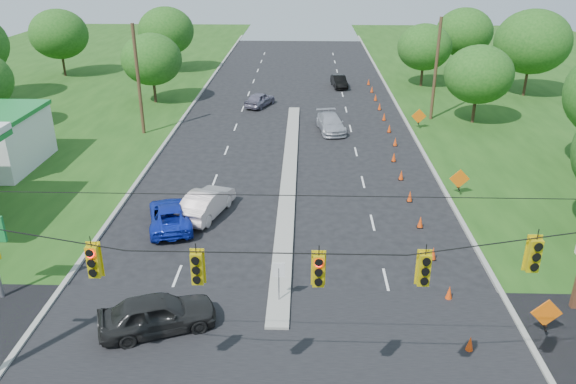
{
  "coord_description": "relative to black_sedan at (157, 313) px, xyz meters",
  "views": [
    {
      "loc": [
        1.06,
        -14.82,
        14.62
      ],
      "look_at": [
        0.22,
        11.88,
        2.8
      ],
      "focal_mm": 35.0,
      "sensor_mm": 36.0,
      "label": 1
    }
  ],
  "objects": [
    {
      "name": "tree_9",
      "position": [
        20.87,
        30.06,
        3.53
      ],
      "size": [
        5.88,
        5.88,
        6.86
      ],
      "color": "black",
      "rests_on": "ground"
    },
    {
      "name": "work_sign_2",
      "position": [
        15.67,
        28.06,
        0.29
      ],
      "size": [
        1.27,
        0.58,
        1.37
      ],
      "color": "black",
      "rests_on": "ground"
    },
    {
      "name": "signal_span",
      "position": [
        4.82,
        -4.94,
        4.16
      ],
      "size": [
        25.6,
        0.32,
        9.0
      ],
      "color": "#422D1C",
      "rests_on": "ground"
    },
    {
      "name": "tree_4",
      "position": [
        -23.13,
        48.06,
        4.15
      ],
      "size": [
        6.72,
        6.72,
        7.84
      ],
      "color": "black",
      "rests_on": "ground"
    },
    {
      "name": "utility_pole_far_left",
      "position": [
        -7.63,
        26.06,
        3.69
      ],
      "size": [
        0.28,
        0.28,
        9.0
      ],
      "primitive_type": "cylinder",
      "color": "#422D1C",
      "rests_on": "ground"
    },
    {
      "name": "cone_4",
      "position": [
        12.48,
        13.06,
        -0.46
      ],
      "size": [
        0.32,
        0.32,
        0.7
      ],
      "primitive_type": "cone",
      "color": "#EC440E",
      "rests_on": "ground"
    },
    {
      "name": "cone_5",
      "position": [
        12.48,
        16.56,
        -0.46
      ],
      "size": [
        0.32,
        0.32,
        0.7
      ],
      "primitive_type": "cone",
      "color": "#EC440E",
      "rests_on": "ground"
    },
    {
      "name": "cone_9",
      "position": [
        13.08,
        30.56,
        -0.46
      ],
      "size": [
        0.32,
        0.32,
        0.7
      ],
      "primitive_type": "cone",
      "color": "#EC440E",
      "rests_on": "ground"
    },
    {
      "name": "silver_car_far",
      "position": [
        8.11,
        27.25,
        -0.09
      ],
      "size": [
        2.72,
        5.16,
        1.43
      ],
      "primitive_type": "imported",
      "rotation": [
        0.0,
        0.0,
        0.15
      ],
      "color": "#A7A9B4",
      "rests_on": "ground"
    },
    {
      "name": "tree_5",
      "position": [
        -9.13,
        36.06,
        3.53
      ],
      "size": [
        5.88,
        5.88,
        6.86
      ],
      "color": "black",
      "rests_on": "ground"
    },
    {
      "name": "tree_12",
      "position": [
        18.87,
        44.06,
        3.53
      ],
      "size": [
        5.88,
        5.88,
        6.86
      ],
      "color": "black",
      "rests_on": "ground"
    },
    {
      "name": "cone_12",
      "position": [
        13.08,
        41.06,
        -0.46
      ],
      "size": [
        0.32,
        0.32,
        0.7
      ],
      "primitive_type": "cone",
      "color": "#EC440E",
      "rests_on": "ground"
    },
    {
      "name": "cone_6",
      "position": [
        12.48,
        20.06,
        -0.46
      ],
      "size": [
        0.32,
        0.32,
        0.7
      ],
      "primitive_type": "cone",
      "color": "#EC440E",
      "rests_on": "ground"
    },
    {
      "name": "curb_right",
      "position": [
        14.97,
        26.06,
        -0.81
      ],
      "size": [
        0.25,
        110.0,
        0.16
      ],
      "primitive_type": "cube",
      "color": "gray",
      "rests_on": "ground"
    },
    {
      "name": "black_sedan",
      "position": [
        0.0,
        0.0,
        0.0
      ],
      "size": [
        5.1,
        3.44,
        1.61
      ],
      "primitive_type": "imported",
      "rotation": [
        0.0,
        0.0,
        1.93
      ],
      "color": "black",
      "rests_on": "ground"
    },
    {
      "name": "cone_3",
      "position": [
        12.48,
        9.56,
        -0.46
      ],
      "size": [
        0.32,
        0.32,
        0.7
      ],
      "primitive_type": "cone",
      "color": "#EC440E",
      "rests_on": "ground"
    },
    {
      "name": "work_sign_0",
      "position": [
        15.67,
        0.06,
        0.29
      ],
      "size": [
        1.27,
        0.58,
        1.37
      ],
      "color": "black",
      "rests_on": "ground"
    },
    {
      "name": "work_sign_1",
      "position": [
        15.67,
        14.06,
        0.29
      ],
      "size": [
        1.27,
        0.58,
        1.37
      ],
      "color": "black",
      "rests_on": "ground"
    },
    {
      "name": "utility_pole_far_right",
      "position": [
        17.37,
        31.06,
        3.69
      ],
      "size": [
        0.28,
        0.28,
        9.0
      ],
      "primitive_type": "cylinder",
      "color": "#422D1C",
      "rests_on": "ground"
    },
    {
      "name": "cone_13",
      "position": [
        13.08,
        44.56,
        -0.46
      ],
      "size": [
        0.32,
        0.32,
        0.7
      ],
      "primitive_type": "cone",
      "color": "#EC440E",
      "rests_on": "ground"
    },
    {
      "name": "cone_7",
      "position": [
        13.08,
        23.56,
        -0.46
      ],
      "size": [
        0.32,
        0.32,
        0.7
      ],
      "primitive_type": "cone",
      "color": "#EC440E",
      "rests_on": "ground"
    },
    {
      "name": "tree_6",
      "position": [
        -11.13,
        51.06,
        4.15
      ],
      "size": [
        6.72,
        6.72,
        7.84
      ],
      "color": "black",
      "rests_on": "ground"
    },
    {
      "name": "dark_car_receding",
      "position": [
        9.67,
        43.31,
        -0.16
      ],
      "size": [
        1.87,
        4.09,
        1.3
      ],
      "primitive_type": "imported",
      "rotation": [
        0.0,
        0.0,
        0.13
      ],
      "color": "black",
      "rests_on": "ground"
    },
    {
      "name": "cone_8",
      "position": [
        13.08,
        27.06,
        -0.46
      ],
      "size": [
        0.32,
        0.32,
        0.7
      ],
      "primitive_type": "cone",
      "color": "#EC440E",
      "rests_on": "ground"
    },
    {
      "name": "tree_11",
      "position": [
        24.87,
        51.06,
        4.15
      ],
      "size": [
        6.72,
        6.72,
        7.84
      ],
      "color": "black",
      "rests_on": "ground"
    },
    {
      "name": "cone_0",
      "position": [
        12.48,
        -0.94,
        -0.46
      ],
      "size": [
        0.32,
        0.32,
        0.7
      ],
      "primitive_type": "cone",
      "color": "#EC440E",
      "rests_on": "ground"
    },
    {
      "name": "cone_1",
      "position": [
        12.48,
        2.56,
        -0.46
      ],
      "size": [
        0.32,
        0.32,
        0.7
      ],
      "primitive_type": "cone",
      "color": "#EC440E",
      "rests_on": "ground"
    },
    {
      "name": "cone_10",
      "position": [
        13.08,
        34.06,
        -0.46
      ],
      "size": [
        0.32,
        0.32,
        0.7
      ],
      "primitive_type": "cone",
      "color": "#EC440E",
      "rests_on": "ground"
    },
    {
      "name": "blue_pickup",
      "position": [
        -1.58,
        9.32,
        -0.12
      ],
      "size": [
        3.43,
        5.35,
        1.37
      ],
      "primitive_type": "imported",
      "rotation": [
        0.0,
        0.0,
        3.39
      ],
      "color": "#1329B1",
      "rests_on": "ground"
    },
    {
      "name": "white_sedan",
      "position": [
        0.23,
        10.79,
        -0.01
      ],
      "size": [
        2.96,
        5.09,
        1.59
      ],
      "primitive_type": "imported",
      "rotation": [
        0.0,
        0.0,
        2.86
      ],
      "color": "silver",
      "rests_on": "ground"
    },
    {
      "name": "cone_11",
      "position": [
        13.08,
        37.56,
        -0.46
      ],
      "size": [
        0.32,
        0.32,
        0.7
      ],
      "primitive_type": "cone",
      "color": "#EC440E",
      "rests_on": "ground"
    },
    {
      "name": "cone_2",
      "position": [
        12.48,
        6.06,
        -0.46
      ],
      "size": [
        0.32,
        0.32,
        0.7
      ],
      "primitive_type": "cone",
      "color": "#EC440E",
      "rests_on": "ground"
    },
    {
      "name": "silver_car_oncoming",
      "position": [
        1.46,
        35.04,
        -0.11
      ],
      "size": [
        3.1,
        4.43,
        1.4
      ],
      "primitive_type": "imported",
      "rotation": [
        0.0,
        0.0,
        2.75
      ],
      "color": "slate",
      "rests_on": "ground"
    },
    {
      "name": "tree_10",
      "position": [
        28.87,
        40.06,
        4.77
      ],
      "size": [
        7.56,
        7.56,
        8.82
      ],
      "color": "black",
      "rests_on": "ground"
    },
    {
      "name": "median",
      "position": [
        4.87,
        17.06,
        -0.81
      ],
      "size": [
        1.0,
        34.0,
        0.18
      ],
      "primitive_type": "cube",
      "color": "gray",
      "rests_on": "ground"
    },
    {
      "name": "curb_left",
      "position": [
        -5.23,
        26.06,
        -0.81
      ],
      "size": [
        0.25,
        110.0,
        0.16
      ],
      "primitive_type": "cube",
      "color": "gray",
      "rests_on": "ground"
    },
    {
      "name": "median_sign",
      "position": [
        4.87,
        2.06,
        0.66
      ],
      "size": [
        0.55,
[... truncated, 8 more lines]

